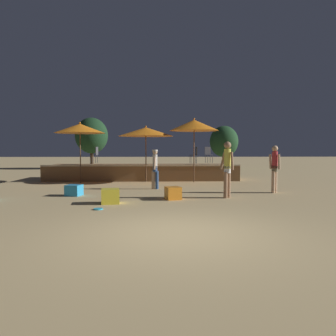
{
  "coord_description": "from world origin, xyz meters",
  "views": [
    {
      "loc": [
        -0.4,
        -6.29,
        1.65
      ],
      "look_at": [
        0.0,
        5.11,
        0.98
      ],
      "focal_mm": 35.0,
      "sensor_mm": 36.0,
      "label": 1
    }
  ],
  "objects_px": {
    "person_0": "(275,167)",
    "bistro_chair_0": "(95,153)",
    "patio_umbrella_1": "(146,132)",
    "patio_umbrella_2": "(80,128)",
    "cube_seat_0": "(74,190)",
    "bistro_chair_1": "(195,153)",
    "person_1": "(155,167)",
    "person_2": "(227,166)",
    "frisbee_disc": "(98,209)",
    "cube_seat_2": "(173,193)",
    "bistro_chair_2": "(208,153)",
    "background_tree_0": "(91,136)",
    "background_tree_1": "(224,142)",
    "patio_umbrella_0": "(194,125)",
    "cube_seat_3": "(110,196)"
  },
  "relations": [
    {
      "from": "cube_seat_3",
      "to": "bistro_chair_0",
      "type": "distance_m",
      "value": 8.83
    },
    {
      "from": "person_2",
      "to": "bistro_chair_1",
      "type": "xyz_separation_m",
      "value": [
        -0.28,
        6.9,
        0.34
      ]
    },
    {
      "from": "patio_umbrella_1",
      "to": "patio_umbrella_2",
      "type": "height_order",
      "value": "patio_umbrella_2"
    },
    {
      "from": "bistro_chair_1",
      "to": "frisbee_disc",
      "type": "distance_m",
      "value": 9.73
    },
    {
      "from": "patio_umbrella_0",
      "to": "bistro_chair_0",
      "type": "xyz_separation_m",
      "value": [
        -5.24,
        2.38,
        -1.4
      ]
    },
    {
      "from": "cube_seat_2",
      "to": "person_0",
      "type": "height_order",
      "value": "person_0"
    },
    {
      "from": "cube_seat_3",
      "to": "person_0",
      "type": "height_order",
      "value": "person_0"
    },
    {
      "from": "background_tree_0",
      "to": "frisbee_disc",
      "type": "bearing_deg",
      "value": -78.43
    },
    {
      "from": "person_1",
      "to": "background_tree_1",
      "type": "height_order",
      "value": "background_tree_1"
    },
    {
      "from": "patio_umbrella_0",
      "to": "background_tree_0",
      "type": "relative_size",
      "value": 0.75
    },
    {
      "from": "person_1",
      "to": "frisbee_disc",
      "type": "xyz_separation_m",
      "value": [
        -1.52,
        -4.5,
        -0.87
      ]
    },
    {
      "from": "cube_seat_2",
      "to": "bistro_chair_2",
      "type": "relative_size",
      "value": 0.63
    },
    {
      "from": "cube_seat_0",
      "to": "frisbee_disc",
      "type": "bearing_deg",
      "value": -63.82
    },
    {
      "from": "person_1",
      "to": "background_tree_0",
      "type": "xyz_separation_m",
      "value": [
        -5.3,
        13.95,
        1.83
      ]
    },
    {
      "from": "patio_umbrella_1",
      "to": "bistro_chair_0",
      "type": "bearing_deg",
      "value": 145.15
    },
    {
      "from": "patio_umbrella_0",
      "to": "bistro_chair_2",
      "type": "height_order",
      "value": "patio_umbrella_0"
    },
    {
      "from": "person_1",
      "to": "person_2",
      "type": "relative_size",
      "value": 0.86
    },
    {
      "from": "patio_umbrella_1",
      "to": "patio_umbrella_2",
      "type": "relative_size",
      "value": 0.95
    },
    {
      "from": "patio_umbrella_1",
      "to": "cube_seat_0",
      "type": "xyz_separation_m",
      "value": [
        -2.38,
        -4.83,
        -2.3
      ]
    },
    {
      "from": "person_1",
      "to": "bistro_chair_2",
      "type": "height_order",
      "value": "bistro_chair_2"
    },
    {
      "from": "bistro_chair_1",
      "to": "frisbee_disc",
      "type": "relative_size",
      "value": 3.52
    },
    {
      "from": "bistro_chair_1",
      "to": "background_tree_0",
      "type": "bearing_deg",
      "value": -148.03
    },
    {
      "from": "patio_umbrella_2",
      "to": "bistro_chair_0",
      "type": "height_order",
      "value": "patio_umbrella_2"
    },
    {
      "from": "cube_seat_2",
      "to": "person_2",
      "type": "xyz_separation_m",
      "value": [
        1.83,
        0.28,
        0.86
      ]
    },
    {
      "from": "patio_umbrella_0",
      "to": "bistro_chair_2",
      "type": "xyz_separation_m",
      "value": [
        1.1,
        2.49,
        -1.4
      ]
    },
    {
      "from": "patio_umbrella_2",
      "to": "frisbee_disc",
      "type": "relative_size",
      "value": 11.45
    },
    {
      "from": "cube_seat_2",
      "to": "bistro_chair_0",
      "type": "bearing_deg",
      "value": 116.77
    },
    {
      "from": "cube_seat_0",
      "to": "cube_seat_3",
      "type": "relative_size",
      "value": 0.99
    },
    {
      "from": "cube_seat_0",
      "to": "bistro_chair_1",
      "type": "height_order",
      "value": "bistro_chair_1"
    },
    {
      "from": "patio_umbrella_1",
      "to": "patio_umbrella_2",
      "type": "xyz_separation_m",
      "value": [
        -3.15,
        -0.42,
        0.13
      ]
    },
    {
      "from": "cube_seat_2",
      "to": "background_tree_1",
      "type": "bearing_deg",
      "value": 72.97
    },
    {
      "from": "patio_umbrella_1",
      "to": "patio_umbrella_0",
      "type": "bearing_deg",
      "value": -9.04
    },
    {
      "from": "patio_umbrella_0",
      "to": "patio_umbrella_2",
      "type": "relative_size",
      "value": 1.07
    },
    {
      "from": "bistro_chair_2",
      "to": "frisbee_disc",
      "type": "distance_m",
      "value": 10.73
    },
    {
      "from": "cube_seat_2",
      "to": "background_tree_1",
      "type": "distance_m",
      "value": 17.61
    },
    {
      "from": "person_1",
      "to": "bistro_chair_1",
      "type": "relative_size",
      "value": 1.79
    },
    {
      "from": "person_1",
      "to": "cube_seat_3",
      "type": "bearing_deg",
      "value": -103.7
    },
    {
      "from": "person_0",
      "to": "bistro_chair_0",
      "type": "distance_m",
      "value": 10.06
    },
    {
      "from": "bistro_chair_1",
      "to": "background_tree_0",
      "type": "xyz_separation_m",
      "value": [
        -7.45,
        9.55,
        1.32
      ]
    },
    {
      "from": "patio_umbrella_1",
      "to": "bistro_chair_0",
      "type": "distance_m",
      "value": 3.67
    },
    {
      "from": "patio_umbrella_2",
      "to": "bistro_chair_1",
      "type": "relative_size",
      "value": 3.25
    },
    {
      "from": "cube_seat_2",
      "to": "cube_seat_0",
      "type": "bearing_deg",
      "value": 164.29
    },
    {
      "from": "person_1",
      "to": "person_2",
      "type": "distance_m",
      "value": 3.49
    },
    {
      "from": "frisbee_disc",
      "to": "cube_seat_3",
      "type": "bearing_deg",
      "value": 79.36
    },
    {
      "from": "cube_seat_3",
      "to": "background_tree_1",
      "type": "xyz_separation_m",
      "value": [
        7.05,
        17.44,
        2.03
      ]
    },
    {
      "from": "bistro_chair_0",
      "to": "background_tree_0",
      "type": "height_order",
      "value": "background_tree_0"
    },
    {
      "from": "person_2",
      "to": "person_0",
      "type": "bearing_deg",
      "value": -14.04
    },
    {
      "from": "patio_umbrella_0",
      "to": "cube_seat_2",
      "type": "distance_m",
      "value": 6.15
    },
    {
      "from": "person_1",
      "to": "background_tree_0",
      "type": "relative_size",
      "value": 0.38
    },
    {
      "from": "cube_seat_0",
      "to": "person_0",
      "type": "bearing_deg",
      "value": 3.97
    }
  ]
}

